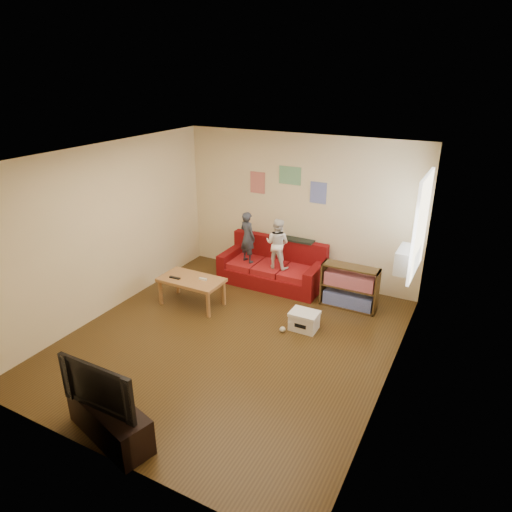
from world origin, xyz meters
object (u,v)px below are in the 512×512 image
at_px(sofa, 273,268).
at_px(child_b, 277,244).
at_px(child_a, 248,237).
at_px(coffee_table, 192,282).
at_px(television, 104,383).
at_px(file_box, 304,320).
at_px(tv_stand, 110,420).
at_px(bookshelf, 349,289).

height_order(sofa, child_b, child_b).
relative_size(child_a, coffee_table, 0.90).
height_order(sofa, television, television).
xyz_separation_m(file_box, tv_stand, (-1.03, -3.03, 0.06)).
xyz_separation_m(file_box, television, (-1.03, -3.03, 0.56)).
bearing_deg(child_a, coffee_table, 93.02).
distance_m(child_a, coffee_table, 1.39).
relative_size(child_a, file_box, 2.24).
relative_size(file_box, tv_stand, 0.38).
relative_size(child_a, bookshelf, 1.02).
relative_size(sofa, child_b, 2.05).
distance_m(child_b, bookshelf, 1.48).
distance_m(sofa, bookshelf, 1.56).
bearing_deg(file_box, sofa, 131.61).
relative_size(bookshelf, file_box, 2.18).
bearing_deg(bookshelf, television, -109.41).
xyz_separation_m(child_a, bookshelf, (1.98, -0.12, -0.54)).
relative_size(coffee_table, tv_stand, 0.94).
xyz_separation_m(coffee_table, tv_stand, (0.95, -2.90, -0.20)).
bearing_deg(coffee_table, television, -71.79).
bearing_deg(child_b, sofa, -46.77).
relative_size(child_a, tv_stand, 0.84).
xyz_separation_m(sofa, coffee_table, (-0.84, -1.42, 0.13)).
bearing_deg(tv_stand, bookshelf, 85.90).
distance_m(child_a, file_box, 2.08).
xyz_separation_m(sofa, child_b, (0.15, -0.16, 0.58)).
distance_m(bookshelf, television, 4.29).
height_order(coffee_table, bookshelf, bookshelf).
distance_m(child_b, television, 4.15).
xyz_separation_m(child_a, file_box, (1.59, -1.12, -0.72)).
relative_size(sofa, coffee_table, 1.77).
height_order(child_a, tv_stand, child_a).
relative_size(bookshelf, television, 0.96).
bearing_deg(television, coffee_table, 108.70).
distance_m(child_a, child_b, 0.60).
bearing_deg(television, child_b, 90.01).
distance_m(child_a, tv_stand, 4.24).
relative_size(sofa, television, 1.94).
bearing_deg(sofa, file_box, -48.39).
distance_m(child_b, file_box, 1.66).
bearing_deg(sofa, coffee_table, -120.68).
height_order(child_b, bookshelf, child_b).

